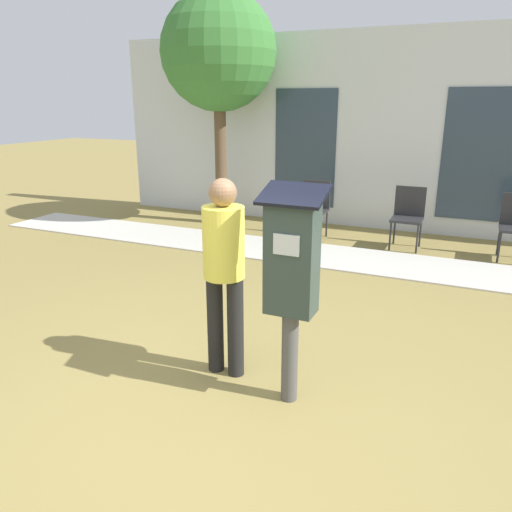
{
  "coord_description": "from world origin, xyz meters",
  "views": [
    {
      "loc": [
        1.41,
        -2.51,
        2.13
      ],
      "look_at": [
        0.02,
        0.61,
        1.05
      ],
      "focal_mm": 35.0,
      "sensor_mm": 36.0,
      "label": 1
    }
  ],
  "objects_px": {
    "person_standing": "(224,263)",
    "outdoor_chair_left": "(314,205)",
    "outdoor_chair_middle": "(408,212)",
    "parking_meter": "(292,269)"
  },
  "relations": [
    {
      "from": "person_standing",
      "to": "outdoor_chair_left",
      "type": "xyz_separation_m",
      "value": [
        -0.63,
        4.29,
        -0.4
      ]
    },
    {
      "from": "outdoor_chair_left",
      "to": "outdoor_chair_middle",
      "type": "bearing_deg",
      "value": -17.28
    },
    {
      "from": "outdoor_chair_left",
      "to": "parking_meter",
      "type": "bearing_deg",
      "value": -92.39
    },
    {
      "from": "parking_meter",
      "to": "outdoor_chair_left",
      "type": "height_order",
      "value": "parking_meter"
    },
    {
      "from": "person_standing",
      "to": "outdoor_chair_middle",
      "type": "xyz_separation_m",
      "value": [
        0.82,
        4.3,
        -0.4
      ]
    },
    {
      "from": "parking_meter",
      "to": "outdoor_chair_left",
      "type": "relative_size",
      "value": 1.77
    },
    {
      "from": "parking_meter",
      "to": "outdoor_chair_middle",
      "type": "bearing_deg",
      "value": 87.23
    },
    {
      "from": "parking_meter",
      "to": "outdoor_chair_left",
      "type": "bearing_deg",
      "value": 105.46
    },
    {
      "from": "outdoor_chair_middle",
      "to": "person_standing",
      "type": "bearing_deg",
      "value": -117.68
    },
    {
      "from": "parking_meter",
      "to": "outdoor_chair_left",
      "type": "xyz_separation_m",
      "value": [
        -1.23,
        4.45,
        -0.49
      ]
    }
  ]
}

